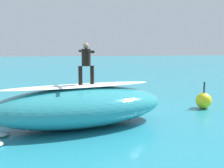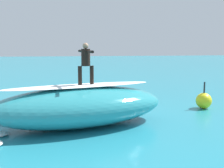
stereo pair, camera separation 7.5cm
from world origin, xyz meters
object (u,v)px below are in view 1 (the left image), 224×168
surfboard_paddling (129,97)px  surfer_riding (86,60)px  surfboard_riding (86,85)px  buoy_marker (204,101)px  surfer_paddling (127,95)px

surfboard_paddling → surfer_riding: bearing=-126.6°
surfer_riding → surfboard_paddling: bearing=-134.4°
surfboard_riding → buoy_marker: 6.39m
surfer_paddling → buoy_marker: bearing=-54.3°
surfboard_paddling → buoy_marker: bearing=-55.6°
surfer_paddling → buoy_marker: buoy_marker is taller
surfer_riding → surfboard_paddling: (-2.80, -5.39, -2.53)m
surfer_riding → surfer_paddling: surfer_riding is taller
surfer_riding → buoy_marker: 6.64m
surfboard_riding → surfer_paddling: surfboard_riding is taller
surfboard_riding → surfer_riding: (0.00, 0.00, 0.97)m
surfer_paddling → buoy_marker: (-3.26, 3.27, 0.20)m
surfer_riding → surfer_paddling: 6.44m
surfboard_paddling → buoy_marker: buoy_marker is taller
surfboard_riding → surfer_riding: surfer_riding is taller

